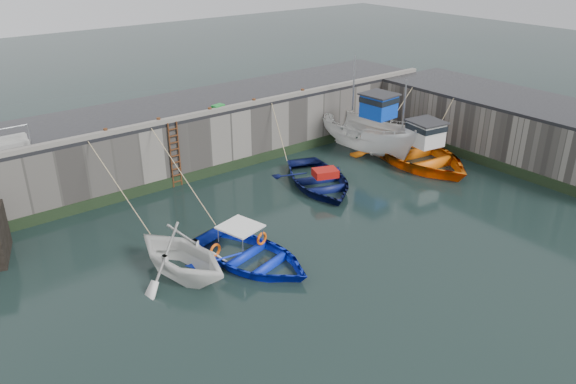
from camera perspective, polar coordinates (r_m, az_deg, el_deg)
ground at (r=21.36m, az=6.30°, el=-6.69°), size 120.00×120.00×0.00m
quay_back at (r=30.06m, az=-10.27°, el=5.78°), size 30.00×5.00×3.00m
quay_right at (r=32.88m, az=22.02°, el=6.00°), size 5.00×15.00×3.00m
road_back at (r=29.59m, az=-10.50°, el=8.67°), size 30.00×5.00×0.16m
road_right at (r=32.45m, az=22.46°, el=8.63°), size 5.00×15.00×0.16m
kerb_back at (r=27.55m, az=-8.20°, el=8.02°), size 30.00×0.30×0.20m
algae_back at (r=28.40m, az=-7.64°, el=2.12°), size 30.00×0.08×0.50m
algae_right at (r=31.20m, az=19.20°, el=3.03°), size 0.08×15.00×0.50m
ladder at (r=27.01m, az=-11.40°, el=3.68°), size 0.51×0.08×3.20m
boat_near_white at (r=20.68m, az=-10.66°, el=-8.17°), size 4.55×5.00×2.27m
boat_near_white_rope at (r=24.54m, az=-15.94°, el=-3.14°), size 0.04×5.29×3.10m
boat_near_blue at (r=21.04m, az=-3.73°, el=-7.12°), size 4.79×5.82×1.05m
boat_near_blue_rope at (r=25.02m, az=-10.52°, el=-1.99°), size 0.04×6.05×3.10m
boat_near_navy at (r=27.15m, az=3.14°, el=0.64°), size 5.50×6.42×1.12m
boat_near_navy_rope at (r=29.57m, az=-1.12°, el=2.76°), size 0.04×3.13×3.10m
boat_far_white at (r=31.24m, az=8.19°, el=5.82°), size 3.03×6.72×5.52m
boat_far_orange at (r=30.57m, az=12.85°, el=3.85°), size 6.20×7.95×4.51m
fish_crate at (r=28.16m, az=-7.12°, el=8.53°), size 0.66×0.47×0.27m
railing at (r=25.68m, az=-26.64°, el=4.57°), size 1.60×1.05×1.00m
bollard_a at (r=25.66m, az=-18.03°, el=5.87°), size 0.18×0.18×0.28m
bollard_b at (r=26.54m, az=-13.00°, el=7.07°), size 0.18×0.18×0.28m
bollard_c at (r=27.71m, az=-7.95°, el=8.22°), size 0.18×0.18×0.28m
bollard_d at (r=29.03m, az=-3.48°, el=9.18°), size 0.18×0.18×0.28m
bollard_e at (r=30.88m, az=1.49°, el=10.18°), size 0.18×0.18×0.28m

